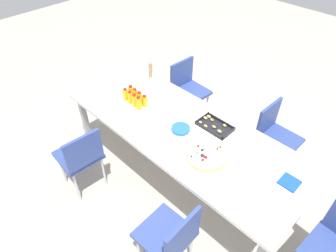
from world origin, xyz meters
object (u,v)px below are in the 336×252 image
Objects in this scene: napkin_stack at (289,182)px; chair_near_right at (171,236)px; juice_bottle_1 at (130,97)px; juice_bottle_0 at (126,94)px; juice_bottle_6 at (140,98)px; party_table at (182,131)px; chair_far_left at (188,87)px; chair_far_right at (275,133)px; juice_bottle_4 at (131,92)px; fruit_pizza at (206,155)px; cardboard_tube at (151,70)px; plate_stack at (181,129)px; juice_bottle_5 at (135,95)px; snack_tray at (214,126)px; juice_bottle_2 at (135,101)px; juice_bottle_7 at (145,101)px; juice_bottle_3 at (139,103)px; chair_near_left at (81,155)px.

chair_near_right is at bearing -115.81° from napkin_stack.
juice_bottle_1 reaches higher than chair_near_right.
juice_bottle_0 is 1.04× the size of juice_bottle_6.
party_table is 1.08m from chair_far_left.
chair_far_right is 1.61m from juice_bottle_1.
juice_bottle_4 is 0.14m from juice_bottle_6.
cardboard_tube is (-1.32, 0.54, 0.08)m from fruit_pizza.
chair_near_right is at bearing -26.89° from juice_bottle_0.
plate_stack is at bearing -32.39° from chair_far_right.
party_table is 6.85× the size of fruit_pizza.
cardboard_tube is at bearing 124.30° from juice_bottle_6.
juice_bottle_6 is 1.03m from fruit_pizza.
chair_far_left is 5.72× the size of juice_bottle_5.
plate_stack is at bearing -1.08° from juice_bottle_5.
chair_far_right is 2.20× the size of fruit_pizza.
cardboard_tube is at bearing 171.10° from snack_tray.
cardboard_tube is (-1.99, 0.29, 0.09)m from napkin_stack.
snack_tray is at bearing 22.27° from juice_bottle_2.
plate_stack is 1.02m from cardboard_tube.
juice_bottle_7 reaches higher than fruit_pizza.
plate_stack is (0.55, 0.06, -0.06)m from juice_bottle_3.
cardboard_tube is at bearing 109.49° from juice_bottle_4.
fruit_pizza is at bearing -51.83° from chair_near_left.
juice_bottle_3 is at bearing -94.85° from juice_bottle_7.
chair_far_right is at bearing 54.05° from party_table.
cardboard_tube is at bearing 120.64° from juice_bottle_2.
juice_bottle_7 reaches higher than chair_far_right.
juice_bottle_4 reaches higher than party_table.
juice_bottle_5 is 0.49m from cardboard_tube.
chair_near_left is at bearing -89.89° from juice_bottle_6.
juice_bottle_1 is at bearing -89.44° from juice_bottle_5.
napkin_stack is (1.09, 0.12, 0.06)m from party_table.
juice_bottle_6 is (0.07, 0.07, -0.00)m from juice_bottle_1.
chair_near_right and chair_far_left have the same top height.
chair_near_left is at bearing -126.05° from party_table.
juice_bottle_6 reaches higher than chair_far_right.
fruit_pizza is at bearing -61.12° from snack_tray.
juice_bottle_1 reaches higher than chair_far_right.
chair_near_right is 5.53× the size of juice_bottle_4.
juice_bottle_0 is (-0.15, 0.73, 0.30)m from chair_near_left.
chair_near_right is at bearing -29.29° from juice_bottle_4.
juice_bottle_1 is at bearing 178.35° from fruit_pizza.
juice_bottle_3 is 1.09× the size of juice_bottle_6.
juice_bottle_2 is at bearing -135.09° from juice_bottle_7.
juice_bottle_0 reaches higher than plate_stack.
juice_bottle_7 is at bearing 25.69° from juice_bottle_1.
fruit_pizza is at bearing -159.69° from napkin_stack.
juice_bottle_4 is at bearing -178.03° from party_table.
juice_bottle_1 is at bearing 177.95° from juice_bottle_2.
juice_bottle_7 is (0.14, -0.86, 0.29)m from chair_far_left.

